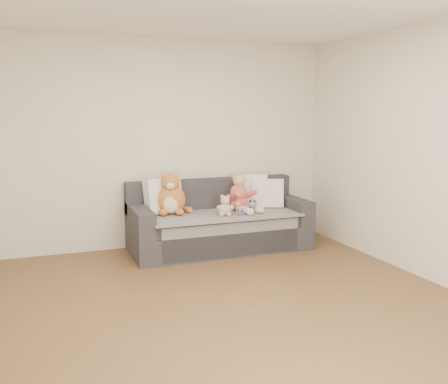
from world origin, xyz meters
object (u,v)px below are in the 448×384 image
Objects in this scene: sofa at (219,224)px; toddler at (241,195)px; plush_cat at (171,197)px; teddy_bear at (225,207)px; sippy_cup at (240,211)px.

toddler is at bearing -9.24° from sofa.
plush_cat is 0.68m from teddy_bear.
plush_cat is at bearing 155.93° from toddler.
plush_cat reaches higher than toddler.
sippy_cup is (0.16, -0.07, -0.05)m from teddy_bear.
toddler is at bearing 53.14° from teddy_bear.
teddy_bear is 2.53× the size of sippy_cup.
sofa is 0.42m from sippy_cup.
toddler reaches higher than teddy_bear.
toddler is 4.88× the size of sippy_cup.
toddler is 0.89× the size of plush_cat.
sofa is 21.50× the size of sippy_cup.
toddler is at bearing 3.90° from plush_cat.
teddy_bear is (0.58, -0.34, -0.10)m from plush_cat.
sofa is 0.46m from toddler.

